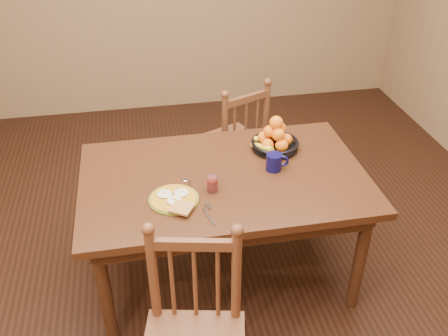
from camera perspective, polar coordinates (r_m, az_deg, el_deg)
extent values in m
cube|color=black|center=(3.28, 0.00, -11.83)|extent=(4.50, 5.00, 0.01)
cube|color=black|center=(2.81, 0.00, -1.24)|extent=(1.60, 1.00, 0.04)
cube|color=black|center=(3.20, -1.40, 1.87)|extent=(1.40, 0.04, 0.10)
cube|color=black|center=(2.53, 1.78, -7.88)|extent=(1.40, 0.04, 0.10)
cube|color=black|center=(3.05, 13.43, -0.91)|extent=(0.04, 0.84, 0.10)
cube|color=black|center=(2.84, -14.48, -3.93)|extent=(0.04, 0.84, 0.10)
cylinder|color=black|center=(2.73, -13.38, -14.00)|extent=(0.07, 0.07, 0.70)
cylinder|color=black|center=(2.94, 15.24, -10.14)|extent=(0.07, 0.07, 0.70)
cylinder|color=black|center=(3.33, -13.25, -3.97)|extent=(0.07, 0.07, 0.70)
cylinder|color=black|center=(3.51, 10.07, -1.44)|extent=(0.07, 0.07, 0.70)
cube|color=#432514|center=(3.72, 0.74, 2.91)|extent=(0.56, 0.55, 0.04)
cylinder|color=#432514|center=(4.05, 1.42, 1.78)|extent=(0.04, 0.04, 0.42)
cylinder|color=#432514|center=(3.88, -2.83, 0.26)|extent=(0.04, 0.04, 0.42)
cylinder|color=#432514|center=(3.82, 4.31, -0.37)|extent=(0.04, 0.04, 0.42)
cylinder|color=#432514|center=(3.65, -0.07, -2.09)|extent=(0.04, 0.04, 0.42)
cylinder|color=#432514|center=(3.56, 4.83, 5.99)|extent=(0.04, 0.04, 0.51)
cylinder|color=#432514|center=(3.38, 0.11, 4.48)|extent=(0.04, 0.04, 0.51)
cylinder|color=#432514|center=(3.49, 2.51, 4.55)|extent=(0.02, 0.02, 0.39)
cube|color=#432514|center=(3.39, 2.60, 7.90)|extent=(0.34, 0.17, 0.05)
cylinder|color=#432514|center=(2.26, -8.10, -12.05)|extent=(0.04, 0.04, 0.53)
cylinder|color=#432514|center=(2.24, 1.42, -12.32)|extent=(0.04, 0.04, 0.53)
cylinder|color=#432514|center=(2.28, -3.33, -13.13)|extent=(0.02, 0.02, 0.41)
cube|color=#432514|center=(2.12, -3.53, -8.74)|extent=(0.36, 0.11, 0.05)
cylinder|color=#59601E|center=(2.62, -5.76, -3.59)|extent=(0.26, 0.26, 0.01)
cylinder|color=#B57A17|center=(2.62, -5.77, -3.47)|extent=(0.24, 0.24, 0.01)
ellipsoid|color=silver|center=(2.64, -6.83, -2.93)|extent=(0.08, 0.08, 0.01)
cube|color=#F2E08C|center=(2.63, -6.85, -2.74)|extent=(0.02, 0.02, 0.01)
ellipsoid|color=silver|center=(2.64, -4.87, -2.79)|extent=(0.08, 0.08, 0.01)
cube|color=#F2E08C|center=(2.63, -4.88, -2.60)|extent=(0.02, 0.02, 0.01)
ellipsoid|color=silver|center=(2.59, -5.71, -3.66)|extent=(0.08, 0.08, 0.01)
cube|color=#F2E08C|center=(2.58, -5.72, -3.47)|extent=(0.02, 0.02, 0.01)
cube|color=brown|center=(2.53, -4.86, -4.58)|extent=(0.14, 0.14, 0.01)
cube|color=silver|center=(2.50, -1.78, -5.59)|extent=(0.05, 0.14, 0.00)
cube|color=silver|center=(2.56, -1.82, -4.39)|extent=(0.04, 0.05, 0.00)
cube|color=silver|center=(2.71, -3.99, -2.20)|extent=(0.03, 0.12, 0.00)
ellipsoid|color=silver|center=(2.77, -4.49, -1.33)|extent=(0.03, 0.04, 0.01)
cylinder|color=#0A0936|center=(2.84, 5.72, 0.68)|extent=(0.09, 0.09, 0.10)
torus|color=#0A0936|center=(2.85, 6.73, 0.79)|extent=(0.07, 0.03, 0.07)
cylinder|color=black|center=(2.81, 5.77, 1.47)|extent=(0.08, 0.08, 0.00)
cylinder|color=silver|center=(2.66, -1.35, -1.80)|extent=(0.06, 0.06, 0.09)
cylinder|color=maroon|center=(2.66, -1.35, -1.92)|extent=(0.05, 0.05, 0.07)
cylinder|color=black|center=(3.06, 5.81, 2.37)|extent=(0.28, 0.28, 0.02)
torus|color=black|center=(3.04, 5.84, 2.94)|extent=(0.29, 0.29, 0.02)
cylinder|color=black|center=(3.06, 5.80, 2.24)|extent=(0.10, 0.10, 0.01)
sphere|color=orange|center=(3.05, 7.12, 3.25)|extent=(0.07, 0.07, 0.07)
sphere|color=orange|center=(3.09, 5.92, 3.82)|extent=(0.08, 0.08, 0.08)
sphere|color=orange|center=(3.05, 4.62, 3.49)|extent=(0.08, 0.08, 0.08)
sphere|color=orange|center=(2.99, 5.02, 2.65)|extent=(0.07, 0.07, 0.07)
sphere|color=orange|center=(2.98, 6.61, 2.57)|extent=(0.08, 0.08, 0.08)
sphere|color=orange|center=(3.03, 6.32, 4.54)|extent=(0.08, 0.08, 0.08)
sphere|color=orange|center=(3.00, 5.23, 4.19)|extent=(0.07, 0.07, 0.07)
sphere|color=orange|center=(2.97, 6.23, 3.83)|extent=(0.08, 0.08, 0.08)
sphere|color=orange|center=(2.97, 5.99, 5.17)|extent=(0.08, 0.08, 0.08)
cylinder|color=yellow|center=(2.98, 4.39, 2.40)|extent=(0.10, 0.17, 0.07)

